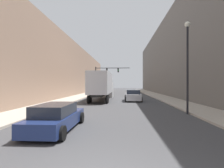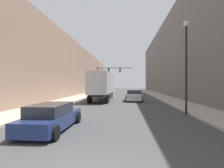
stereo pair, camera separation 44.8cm
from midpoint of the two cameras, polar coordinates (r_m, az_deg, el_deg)
name	(u,v)px [view 1 (the left image)]	position (r m, az deg, el deg)	size (l,w,h in m)	color
sidewalk_right	(158,96)	(34.43, 14.54, -3.80)	(3.19, 80.00, 0.15)	#B2A899
sidewalk_left	(83,96)	(34.74, -9.92, -3.77)	(3.19, 80.00, 0.15)	#B2A899
building_right	(183,55)	(35.95, 21.83, 8.86)	(6.00, 80.00, 15.79)	#66605B
building_left	(60,69)	(36.14, -17.05, 4.78)	(6.00, 80.00, 10.74)	#997A66
semi_truck	(102,85)	(25.91, -3.64, -0.40)	(2.51, 12.64, 3.89)	silver
sedan_car	(56,117)	(9.55, -19.03, -10.29)	(1.99, 4.67, 1.35)	navy
suv_car	(133,96)	(24.36, 6.31, -3.79)	(2.22, 4.58, 1.55)	#B7B7BC
traffic_signal_gantry	(104,75)	(39.27, -2.92, 2.96)	(7.71, 0.35, 6.24)	black
street_lamp	(187,55)	(14.91, 22.63, 8.68)	(0.44, 0.44, 7.24)	black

